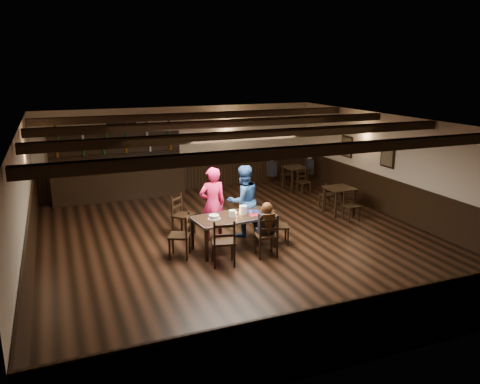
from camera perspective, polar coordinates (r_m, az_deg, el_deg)
name	(u,v)px	position (r m, az deg, el deg)	size (l,w,h in m)	color
ground	(241,240)	(11.00, 0.10, -5.82)	(10.00, 10.00, 0.00)	black
room_shell	(241,166)	(10.54, 0.07, 3.15)	(9.02, 10.02, 2.71)	beige
dining_table	(234,219)	(10.27, -0.76, -3.31)	(1.87, 1.08, 0.75)	black
chair_near_left	(224,239)	(9.41, -1.98, -5.78)	(0.55, 0.53, 0.99)	black
chair_near_right	(267,233)	(9.85, 3.36, -4.99)	(0.49, 0.47, 0.94)	black
chair_end_left	(183,232)	(9.93, -6.94, -4.86)	(0.57, 0.58, 0.96)	black
chair_end_right	(277,223)	(10.62, 4.52, -3.81)	(0.48, 0.49, 0.85)	black
chair_far_pushed	(180,212)	(11.27, -7.29, -2.39)	(0.63, 0.62, 0.97)	black
woman_pink	(213,204)	(10.75, -3.37, -1.49)	(0.63, 0.41, 1.73)	#FF2579
man_blue	(243,201)	(11.04, 0.40, -1.08)	(0.83, 0.65, 1.70)	navy
seated_person	(267,220)	(9.82, 3.27, -3.49)	(0.31, 0.47, 0.76)	black
cake	(214,217)	(10.08, -3.19, -3.07)	(0.28, 0.28, 0.09)	white
plate_stack_a	(232,213)	(10.20, -0.94, -2.62)	(0.15, 0.15, 0.15)	white
plate_stack_b	(243,210)	(10.36, 0.38, -2.20)	(0.17, 0.17, 0.20)	white
tea_light	(236,213)	(10.36, -0.51, -2.62)	(0.05, 0.05, 0.06)	#A5A8AD
salt_shaker	(251,212)	(10.36, 1.32, -2.50)	(0.04, 0.04, 0.09)	silver
pepper_shaker	(254,212)	(10.37, 1.71, -2.51)	(0.03, 0.03, 0.08)	#A5A8AD
drink_glass	(242,211)	(10.47, 0.23, -2.28)	(0.06, 0.06, 0.10)	silver
menu_red	(255,215)	(10.34, 1.86, -2.78)	(0.26, 0.18, 0.00)	maroon
menu_blue	(252,211)	(10.58, 1.44, -2.36)	(0.32, 0.22, 0.00)	navy
bar_counter	(119,175)	(14.71, -14.53, 2.03)	(4.11, 0.70, 2.20)	black
back_table_a	(340,191)	(12.97, 12.04, 0.08)	(0.73, 0.73, 0.75)	black
back_table_b	(295,170)	(15.38, 6.75, 2.66)	(0.75, 0.75, 0.75)	black
bg_patron_left	(272,165)	(15.25, 3.89, 3.27)	(0.24, 0.36, 0.69)	black
bg_patron_right	(310,163)	(15.66, 8.48, 3.49)	(0.30, 0.39, 0.71)	black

